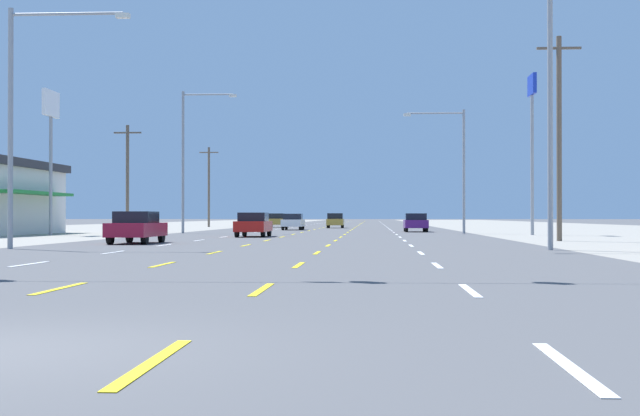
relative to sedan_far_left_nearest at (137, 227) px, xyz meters
The scene contains 21 objects.
ground_plane 34.84m from the sedan_far_left_nearest, 78.21° to the left, with size 572.00×572.00×0.00m, color #4C4C4F.
lot_apron_left 38.40m from the sedan_far_left_nearest, 117.35° to the left, with size 28.00×440.00×0.01m, color gray.
lot_apron_right 46.67m from the sedan_far_left_nearest, 46.94° to the left, with size 28.00×440.00×0.01m, color gray.
lane_markings 72.95m from the sedan_far_left_nearest, 84.40° to the left, with size 10.64×227.60×0.01m.
signal_span_wire 22.29m from the sedan_far_left_nearest, 71.45° to the right, with size 27.72×0.53×9.37m.
sedan_far_left_nearest is the anchor object (origin of this frame).
sedan_inner_left_near 13.76m from the sedan_far_left_nearest, 74.96° to the left, with size 1.80×4.50×1.46m.
sedan_far_right_mid 33.72m from the sedan_far_left_nearest, 65.19° to the left, with size 1.80×4.50×1.46m.
sedan_inner_left_midfar 39.82m from the sedan_far_left_nearest, 84.81° to the left, with size 1.80×4.50×1.46m.
hatchback_center_turn_far 53.16m from the sedan_far_left_nearest, 82.58° to the left, with size 1.72×3.90×1.54m.
hatchback_far_left_farther 58.28m from the sedan_far_left_nearest, 89.88° to the left, with size 1.72×3.90×1.54m.
sedan_far_left_farthest 77.97m from the sedan_far_left_nearest, 90.03° to the left, with size 1.80×4.50×1.46m.
pole_sign_left_row_1 20.16m from the sedan_far_left_nearest, 121.66° to the left, with size 0.24×2.59×9.37m.
pole_sign_right_row_1 29.52m from the sedan_far_left_nearest, 42.14° to the left, with size 0.24×2.14×10.57m.
streetlight_left_row_0 8.68m from the sedan_far_left_nearest, 110.01° to the right, with size 4.70×0.26×9.19m.
streetlight_right_row_0 18.88m from the sedan_far_left_nearest, 22.30° to the right, with size 4.86×0.26×10.40m.
streetlight_left_row_1 24.64m from the sedan_far_left_nearest, 96.33° to the left, with size 4.02×0.26×10.35m.
streetlight_right_row_1 29.57m from the sedan_far_left_nearest, 54.99° to the left, with size 4.40×0.26×8.87m.
utility_pole_right_row_0 21.16m from the sedan_far_left_nearest, 13.95° to the left, with size 2.20×0.26×10.24m.
utility_pole_left_row_1 30.56m from the sedan_far_left_nearest, 106.43° to the left, with size 2.20×0.26×8.44m.
utility_pole_left_row_2 61.88m from the sedan_far_left_nearest, 97.51° to the left, with size 2.20×0.26×9.17m.
Camera 1 is at (3.62, -7.97, 1.25)m, focal length 49.85 mm.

